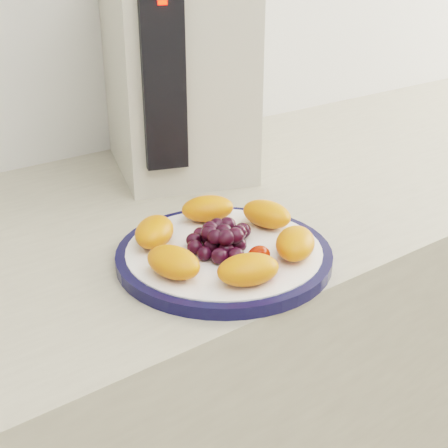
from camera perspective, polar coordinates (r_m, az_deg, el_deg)
plate_rim at (r=0.76m, az=0.00°, el=-2.89°), size 0.26×0.26×0.01m
plate_face at (r=0.76m, az=0.00°, el=-2.82°), size 0.24×0.24×0.02m
appliance_body at (r=1.05m, az=-4.54°, el=14.64°), size 0.28×0.33×0.35m
appliance_panel at (r=0.90m, az=-5.54°, el=13.15°), size 0.06×0.04×0.26m
appliance_led at (r=0.87m, az=-5.66°, el=19.52°), size 0.01×0.01×0.01m
fruit_plate at (r=0.75m, az=0.12°, el=-1.30°), size 0.23×0.23×0.03m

